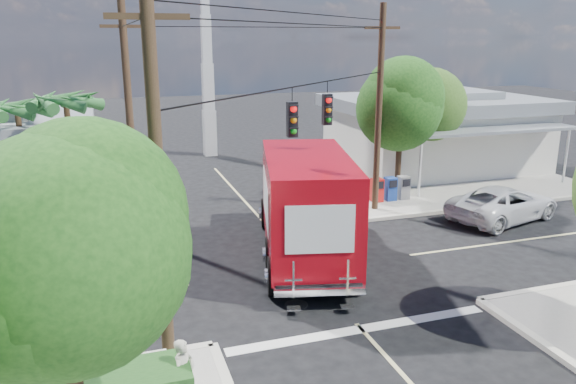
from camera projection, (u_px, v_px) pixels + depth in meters
name	position (u px, v px, depth m)	size (l,w,h in m)	color
ground	(306.00, 269.00, 19.09)	(120.00, 120.00, 0.00)	black
sidewalk_ne	(418.00, 173.00, 32.33)	(14.12, 14.12, 0.14)	#9C978D
sidewalk_nw	(2.00, 208.00, 25.73)	(14.12, 14.12, 0.14)	#9C978D
road_markings	(322.00, 286.00, 17.75)	(32.00, 32.00, 0.01)	beige
building_ne	(435.00, 130.00, 33.22)	(11.80, 10.20, 4.50)	silver
radio_tower	(207.00, 69.00, 36.04)	(0.80, 0.80, 17.00)	silver
tree_sw_front	(60.00, 251.00, 8.92)	(3.88, 3.78, 6.03)	#422D1C
tree_ne_front	(402.00, 100.00, 26.20)	(4.21, 4.14, 6.66)	#422D1C
tree_ne_back	(425.00, 106.00, 29.15)	(3.77, 3.66, 5.82)	#422D1C
palm_nw_front	(66.00, 104.00, 22.34)	(3.01, 3.08, 5.59)	#422D1C
palm_nw_back	(17.00, 111.00, 23.20)	(3.01, 3.08, 5.19)	#422D1C
utility_poles	(247.00, 128.00, 18.84)	(12.00, 10.68, 9.00)	#473321
vending_boxes	(390.00, 189.00, 26.56)	(1.90, 0.50, 1.10)	red
delivery_truck	(305.00, 204.00, 19.70)	(4.67, 9.25, 3.85)	black
parked_car	(504.00, 203.00, 24.06)	(2.46, 5.33, 1.48)	silver
pedestrian	(184.00, 375.00, 11.51)	(0.58, 0.38, 1.58)	#BDB7A3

